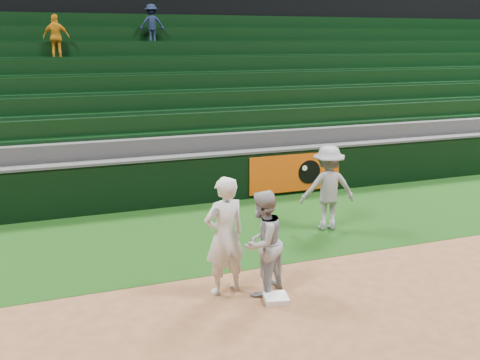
% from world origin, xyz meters
% --- Properties ---
extents(ground, '(70.00, 70.00, 0.00)m').
position_xyz_m(ground, '(0.00, 0.00, 0.00)').
color(ground, brown).
rests_on(ground, ground).
extents(foul_grass, '(36.00, 4.20, 0.01)m').
position_xyz_m(foul_grass, '(0.00, 3.00, 0.00)').
color(foul_grass, black).
rests_on(foul_grass, ground).
extents(first_base, '(0.44, 0.44, 0.08)m').
position_xyz_m(first_base, '(0.10, -0.33, 0.04)').
color(first_base, white).
rests_on(first_base, ground).
extents(first_baseman, '(0.79, 0.60, 1.96)m').
position_xyz_m(first_baseman, '(-0.56, 0.23, 0.98)').
color(first_baseman, silver).
rests_on(first_baseman, ground).
extents(baserunner, '(1.06, 1.01, 1.73)m').
position_xyz_m(baserunner, '(0.00, 0.01, 0.86)').
color(baserunner, '#9FA1A9').
rests_on(baserunner, ground).
extents(base_coach, '(1.29, 0.88, 1.84)m').
position_xyz_m(base_coach, '(2.49, 2.36, 0.93)').
color(base_coach, gray).
rests_on(base_coach, foul_grass).
extents(field_wall, '(36.00, 0.45, 1.25)m').
position_xyz_m(field_wall, '(0.03, 5.20, 0.63)').
color(field_wall, black).
rests_on(field_wall, ground).
extents(stadium_seating, '(36.00, 5.95, 5.10)m').
position_xyz_m(stadium_seating, '(-0.01, 8.97, 1.70)').
color(stadium_seating, '#363638').
rests_on(stadium_seating, ground).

